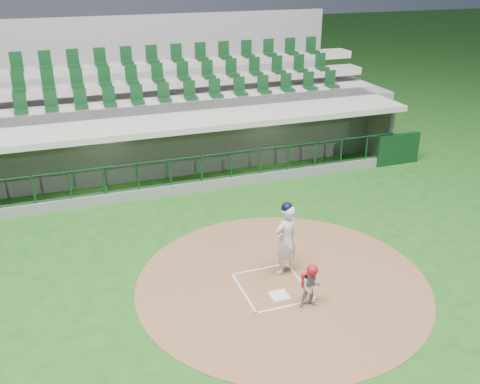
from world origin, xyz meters
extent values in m
plane|color=#1A4E16|center=(0.00, 0.00, 0.00)|extent=(120.00, 120.00, 0.00)
cylinder|color=brown|center=(0.30, -0.20, 0.01)|extent=(7.20, 7.20, 0.01)
cube|color=silver|center=(0.00, -0.70, 0.02)|extent=(0.43, 0.43, 0.02)
cube|color=white|center=(-0.75, -0.30, 0.02)|extent=(0.05, 1.80, 0.01)
cube|color=silver|center=(0.75, -0.30, 0.02)|extent=(0.05, 1.80, 0.01)
cube|color=silver|center=(0.00, 0.55, 0.02)|extent=(1.55, 0.05, 0.01)
cube|color=white|center=(0.00, -1.15, 0.02)|extent=(1.55, 0.05, 0.01)
cube|color=slate|center=(0.00, 7.50, -0.55)|extent=(15.00, 3.00, 0.10)
cube|color=gray|center=(0.00, 9.10, 0.85)|extent=(15.00, 0.20, 2.70)
cube|color=#A39E90|center=(0.00, 8.98, 1.10)|extent=(13.50, 0.04, 0.90)
cube|color=slate|center=(7.50, 7.50, 0.85)|extent=(0.20, 3.00, 2.70)
cube|color=#A29D92|center=(0.00, 7.25, 2.30)|extent=(15.40, 3.50, 0.20)
cube|color=slate|center=(0.00, 5.95, 0.15)|extent=(15.00, 0.15, 0.40)
cube|color=black|center=(0.00, 5.95, 1.73)|extent=(15.00, 0.01, 0.95)
cube|color=brown|center=(0.00, 8.55, -0.28)|extent=(12.75, 0.40, 0.45)
cube|color=white|center=(-3.00, 7.50, 2.17)|extent=(1.30, 0.35, 0.04)
cube|color=white|center=(3.00, 7.50, 2.17)|extent=(1.30, 0.35, 0.04)
cube|color=black|center=(7.80, 5.90, 0.60)|extent=(1.80, 0.18, 1.20)
imported|color=#A41C11|center=(-4.22, 8.44, 0.40)|extent=(1.24, 0.81, 1.80)
imported|color=maroon|center=(-2.54, 8.12, 0.34)|extent=(1.02, 0.50, 1.68)
imported|color=#AA121C|center=(0.46, 8.10, 0.26)|extent=(0.85, 0.66, 1.53)
imported|color=#AE1216|center=(4.89, 8.45, 0.41)|extent=(1.72, 0.64, 1.82)
cube|color=slate|center=(0.00, 10.75, 1.15)|extent=(17.00, 6.50, 2.50)
cube|color=#A7A396|center=(0.00, 9.25, 2.30)|extent=(16.60, 0.95, 0.30)
cube|color=#A49D94|center=(0.00, 10.20, 2.85)|extent=(16.60, 0.95, 0.30)
cube|color=#A7A297|center=(0.00, 11.15, 3.40)|extent=(16.60, 0.95, 0.30)
cube|color=gray|center=(0.00, 14.10, 2.53)|extent=(17.00, 0.25, 5.05)
imported|color=silver|center=(0.55, 0.22, 0.95)|extent=(0.79, 0.64, 1.87)
sphere|color=black|center=(0.55, 0.22, 1.82)|extent=(0.28, 0.28, 0.28)
cylinder|color=#A18049|center=(0.30, -0.03, 1.25)|extent=(0.58, 0.79, 0.39)
imported|color=#929297|center=(0.51, -1.30, 0.51)|extent=(0.55, 0.46, 1.01)
sphere|color=maroon|center=(0.51, -1.30, 0.97)|extent=(0.26, 0.26, 0.26)
cube|color=#AB1512|center=(0.51, -1.15, 0.62)|extent=(0.32, 0.10, 0.35)
camera|label=1|loc=(-4.42, -10.35, 7.36)|focal=40.00mm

